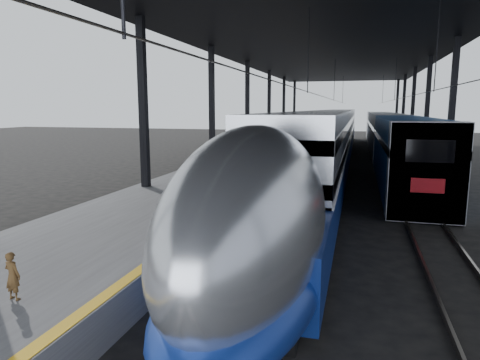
% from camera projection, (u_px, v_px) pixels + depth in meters
% --- Properties ---
extents(ground, '(160.00, 160.00, 0.00)m').
position_uv_depth(ground, '(230.00, 247.00, 14.96)').
color(ground, black).
rests_on(ground, ground).
extents(platform, '(6.00, 80.00, 1.00)m').
position_uv_depth(platform, '(259.00, 162.00, 34.81)').
color(platform, '#4C4C4F').
rests_on(platform, ground).
extents(yellow_strip, '(0.30, 80.00, 0.01)m').
position_uv_depth(yellow_strip, '(294.00, 156.00, 33.99)').
color(yellow_strip, gold).
rests_on(yellow_strip, platform).
extents(rails, '(6.52, 80.00, 0.16)m').
position_uv_depth(rails, '(361.00, 170.00, 32.78)').
color(rails, slate).
rests_on(rails, ground).
extents(canopy, '(18.00, 75.00, 9.47)m').
position_uv_depth(canopy, '(330.00, 50.00, 31.96)').
color(canopy, black).
rests_on(canopy, ground).
extents(tgv_train, '(3.22, 65.20, 4.61)m').
position_uv_depth(tgv_train, '(331.00, 140.00, 35.63)').
color(tgv_train, '#AFB2B7').
rests_on(tgv_train, ground).
extents(second_train, '(3.09, 56.05, 4.26)m').
position_uv_depth(second_train, '(387.00, 134.00, 43.34)').
color(second_train, navy).
rests_on(second_train, ground).
extents(child, '(0.39, 0.28, 1.00)m').
position_uv_depth(child, '(12.00, 276.00, 8.54)').
color(child, '#4C3419').
rests_on(child, platform).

